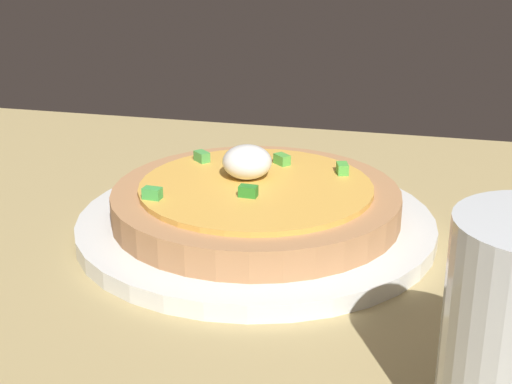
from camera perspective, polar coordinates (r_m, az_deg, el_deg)
dining_table at (r=49.02cm, az=2.61°, el=-8.89°), size 93.75×75.36×2.00cm
plate at (r=57.18cm, az=-0.00°, el=-2.46°), size 26.63×26.63×1.27cm
pizza at (r=56.48cm, az=-0.02°, el=-0.62°), size 21.32×21.32×5.11cm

